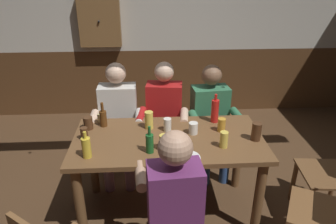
{
  "coord_description": "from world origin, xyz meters",
  "views": [
    {
      "loc": [
        -0.14,
        -2.15,
        2.1
      ],
      "look_at": [
        0.0,
        0.19,
        1.0
      ],
      "focal_mm": 33.65,
      "sensor_mm": 36.0,
      "label": 1
    }
  ],
  "objects_px": {
    "plate_0": "(186,158)",
    "bottle_0": "(103,118)",
    "pint_glass_1": "(256,132)",
    "pint_glass_5": "(168,125)",
    "table_candle": "(99,118)",
    "bottle_1": "(215,111)",
    "pint_glass_0": "(224,140)",
    "pint_glass_2": "(84,134)",
    "person_3": "(173,198)",
    "pint_glass_4": "(149,120)",
    "wall_dart_cabinet": "(100,21)",
    "dining_table": "(168,151)",
    "person_0": "(118,118)",
    "pint_glass_6": "(193,128)",
    "bottle_2": "(86,147)",
    "pint_glass_8": "(164,143)",
    "person_1": "(164,116)",
    "chair_empty_far_end": "(334,212)",
    "person_2": "(211,116)",
    "pint_glass_7": "(222,125)",
    "pint_glass_3": "(88,123)",
    "bottle_3": "(150,143)"
  },
  "relations": [
    {
      "from": "person_3",
      "to": "wall_dart_cabinet",
      "type": "height_order",
      "value": "wall_dart_cabinet"
    },
    {
      "from": "pint_glass_0",
      "to": "pint_glass_4",
      "type": "distance_m",
      "value": 0.69
    },
    {
      "from": "table_candle",
      "to": "pint_glass_4",
      "type": "bearing_deg",
      "value": -17.42
    },
    {
      "from": "pint_glass_0",
      "to": "pint_glass_8",
      "type": "relative_size",
      "value": 1.04
    },
    {
      "from": "pint_glass_0",
      "to": "pint_glass_2",
      "type": "height_order",
      "value": "pint_glass_0"
    },
    {
      "from": "bottle_0",
      "to": "wall_dart_cabinet",
      "type": "relative_size",
      "value": 0.32
    },
    {
      "from": "bottle_1",
      "to": "pint_glass_0",
      "type": "height_order",
      "value": "bottle_1"
    },
    {
      "from": "pint_glass_6",
      "to": "pint_glass_3",
      "type": "bearing_deg",
      "value": 171.44
    },
    {
      "from": "pint_glass_0",
      "to": "pint_glass_5",
      "type": "relative_size",
      "value": 1.16
    },
    {
      "from": "pint_glass_1",
      "to": "pint_glass_7",
      "type": "height_order",
      "value": "pint_glass_1"
    },
    {
      "from": "person_1",
      "to": "pint_glass_8",
      "type": "bearing_deg",
      "value": 94.22
    },
    {
      "from": "plate_0",
      "to": "pint_glass_0",
      "type": "height_order",
      "value": "pint_glass_0"
    },
    {
      "from": "bottle_3",
      "to": "pint_glass_8",
      "type": "height_order",
      "value": "bottle_3"
    },
    {
      "from": "pint_glass_3",
      "to": "pint_glass_7",
      "type": "bearing_deg",
      "value": -5.41
    },
    {
      "from": "pint_glass_2",
      "to": "pint_glass_6",
      "type": "relative_size",
      "value": 1.06
    },
    {
      "from": "pint_glass_2",
      "to": "pint_glass_5",
      "type": "distance_m",
      "value": 0.71
    },
    {
      "from": "bottle_2",
      "to": "pint_glass_4",
      "type": "height_order",
      "value": "bottle_2"
    },
    {
      "from": "table_candle",
      "to": "bottle_1",
      "type": "bearing_deg",
      "value": -2.74
    },
    {
      "from": "person_3",
      "to": "pint_glass_6",
      "type": "bearing_deg",
      "value": 67.88
    },
    {
      "from": "pint_glass_4",
      "to": "pint_glass_8",
      "type": "relative_size",
      "value": 1.22
    },
    {
      "from": "person_0",
      "to": "chair_empty_far_end",
      "type": "relative_size",
      "value": 1.4
    },
    {
      "from": "pint_glass_1",
      "to": "pint_glass_5",
      "type": "xyz_separation_m",
      "value": [
        -0.72,
        0.2,
        -0.02
      ]
    },
    {
      "from": "pint_glass_5",
      "to": "pint_glass_8",
      "type": "relative_size",
      "value": 0.9
    },
    {
      "from": "pint_glass_1",
      "to": "pint_glass_7",
      "type": "distance_m",
      "value": 0.3
    },
    {
      "from": "person_3",
      "to": "table_candle",
      "type": "bearing_deg",
      "value": 118.1
    },
    {
      "from": "plate_0",
      "to": "pint_glass_4",
      "type": "relative_size",
      "value": 1.36
    },
    {
      "from": "chair_empty_far_end",
      "to": "pint_glass_2",
      "type": "bearing_deg",
      "value": 99.07
    },
    {
      "from": "bottle_0",
      "to": "person_1",
      "type": "bearing_deg",
      "value": 34.2
    },
    {
      "from": "pint_glass_4",
      "to": "person_1",
      "type": "bearing_deg",
      "value": 71.21
    },
    {
      "from": "person_1",
      "to": "chair_empty_far_end",
      "type": "xyz_separation_m",
      "value": [
        1.17,
        -1.25,
        -0.2
      ]
    },
    {
      "from": "plate_0",
      "to": "bottle_0",
      "type": "xyz_separation_m",
      "value": [
        -0.68,
        0.57,
        0.07
      ]
    },
    {
      "from": "pint_glass_7",
      "to": "pint_glass_3",
      "type": "bearing_deg",
      "value": 174.59
    },
    {
      "from": "person_2",
      "to": "pint_glass_5",
      "type": "bearing_deg",
      "value": 40.58
    },
    {
      "from": "bottle_2",
      "to": "pint_glass_2",
      "type": "bearing_deg",
      "value": 104.12
    },
    {
      "from": "pint_glass_4",
      "to": "wall_dart_cabinet",
      "type": "height_order",
      "value": "wall_dart_cabinet"
    },
    {
      "from": "pint_glass_8",
      "to": "bottle_0",
      "type": "bearing_deg",
      "value": 140.37
    },
    {
      "from": "bottle_2",
      "to": "pint_glass_8",
      "type": "height_order",
      "value": "bottle_2"
    },
    {
      "from": "bottle_2",
      "to": "person_2",
      "type": "bearing_deg",
      "value": 38.44
    },
    {
      "from": "person_0",
      "to": "bottle_0",
      "type": "relative_size",
      "value": 5.42
    },
    {
      "from": "table_candle",
      "to": "plate_0",
      "type": "relative_size",
      "value": 0.37
    },
    {
      "from": "table_candle",
      "to": "pint_glass_2",
      "type": "relative_size",
      "value": 0.75
    },
    {
      "from": "person_1",
      "to": "chair_empty_far_end",
      "type": "bearing_deg",
      "value": 139.81
    },
    {
      "from": "dining_table",
      "to": "person_0",
      "type": "xyz_separation_m",
      "value": [
        -0.48,
        0.62,
        0.02
      ]
    },
    {
      "from": "bottle_2",
      "to": "pint_glass_0",
      "type": "relative_size",
      "value": 1.6
    },
    {
      "from": "person_3",
      "to": "pint_glass_0",
      "type": "relative_size",
      "value": 9.05
    },
    {
      "from": "person_3",
      "to": "pint_glass_5",
      "type": "distance_m",
      "value": 0.78
    },
    {
      "from": "table_candle",
      "to": "plate_0",
      "type": "distance_m",
      "value": 0.98
    },
    {
      "from": "bottle_3",
      "to": "wall_dart_cabinet",
      "type": "relative_size",
      "value": 0.32
    },
    {
      "from": "wall_dart_cabinet",
      "to": "pint_glass_6",
      "type": "bearing_deg",
      "value": -63.58
    },
    {
      "from": "bottle_3",
      "to": "plate_0",
      "type": "bearing_deg",
      "value": -22.38
    }
  ]
}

